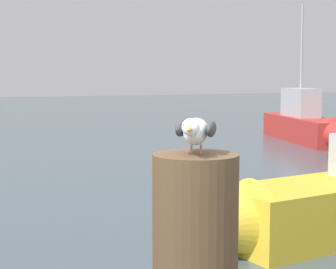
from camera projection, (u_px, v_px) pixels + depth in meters
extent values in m
cylinder|color=#4C3823|center=(195.00, 265.00, 2.17)|extent=(0.33, 0.33, 0.86)
cylinder|color=tan|center=(191.00, 149.00, 2.14)|extent=(0.01, 0.01, 0.04)
cylinder|color=tan|center=(201.00, 149.00, 2.13)|extent=(0.01, 0.01, 0.04)
ellipsoid|color=white|center=(196.00, 131.00, 2.12)|extent=(0.21, 0.24, 0.10)
sphere|color=white|center=(191.00, 127.00, 1.99)|extent=(0.06, 0.06, 0.06)
cone|color=gold|center=(188.00, 130.00, 1.94)|extent=(0.04, 0.05, 0.02)
cube|color=white|center=(201.00, 127.00, 2.26)|extent=(0.11, 0.10, 0.01)
ellipsoid|color=#2B2B2B|center=(181.00, 128.00, 2.14)|extent=(0.14, 0.17, 0.06)
ellipsoid|color=#2B2B2B|center=(211.00, 129.00, 2.12)|extent=(0.14, 0.17, 0.06)
cube|color=#B72D28|center=(304.00, 129.00, 19.94)|extent=(2.48, 5.18, 0.84)
cube|color=#B2B2B7|center=(300.00, 102.00, 20.18)|extent=(1.22, 2.04, 0.99)
cylinder|color=#A5A5A8|center=(302.00, 46.00, 19.97)|extent=(0.08, 0.08, 2.94)
cone|color=yellow|center=(219.00, 225.00, 7.05)|extent=(1.20, 1.20, 1.07)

